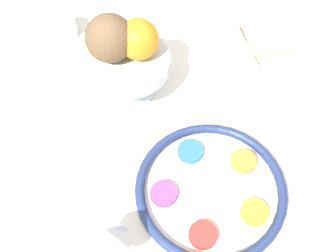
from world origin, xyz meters
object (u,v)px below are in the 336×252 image
seder_plate (211,190)px  wine_glass (108,237)px  orange_fruit (138,39)px  coconut (110,38)px  bread_plate (267,40)px  cup_near (63,26)px  fruit_stand (130,66)px  napkin_roll (240,47)px

seder_plate → wine_glass: wine_glass is taller
orange_fruit → coconut: size_ratio=0.85×
bread_plate → cup_near: 0.54m
fruit_stand → bread_plate: 0.39m
seder_plate → coconut: coconut is taller
wine_glass → fruit_stand: 0.41m
cup_near → napkin_roll: bearing=-122.0°
fruit_stand → napkin_roll: (-0.00, -0.30, -0.06)m
seder_plate → fruit_stand: size_ratio=1.68×
napkin_roll → orange_fruit: bearing=88.7°
wine_glass → cup_near: (0.61, -0.07, -0.08)m
bread_plate → cup_near: bearing=63.0°
coconut → bread_plate: coconut is taller
wine_glass → napkin_roll: bearing=-52.4°
seder_plate → napkin_roll: size_ratio=1.72×
wine_glass → cup_near: wine_glass is taller
wine_glass → seder_plate: bearing=-79.5°
wine_glass → coconut: 0.42m
seder_plate → bread_plate: 0.47m
cup_near → bread_plate: bearing=-117.0°
orange_fruit → cup_near: size_ratio=1.33×
orange_fruit → wine_glass: bearing=151.4°
orange_fruit → coconut: 0.06m
fruit_stand → cup_near: bearing=22.3°
seder_plate → wine_glass: size_ratio=2.06×
fruit_stand → napkin_roll: fruit_stand is taller
fruit_stand → bread_plate: size_ratio=1.13×
fruit_stand → coconut: coconut is taller
seder_plate → orange_fruit: 0.35m
wine_glass → bread_plate: bearing=-56.8°
fruit_stand → cup_near: fruit_stand is taller
seder_plate → napkin_roll: 0.41m
wine_glass → fruit_stand: wine_glass is taller
wine_glass → napkin_roll: (0.36, -0.47, -0.09)m
napkin_roll → fruit_stand: bearing=89.4°
seder_plate → bread_plate: size_ratio=1.89×
orange_fruit → bread_plate: orange_fruit is taller
seder_plate → coconut: size_ratio=2.91×
cup_near → wine_glass: bearing=173.1°
seder_plate → napkin_roll: napkin_roll is taller
orange_fruit → coconut: coconut is taller
fruit_stand → orange_fruit: 0.08m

